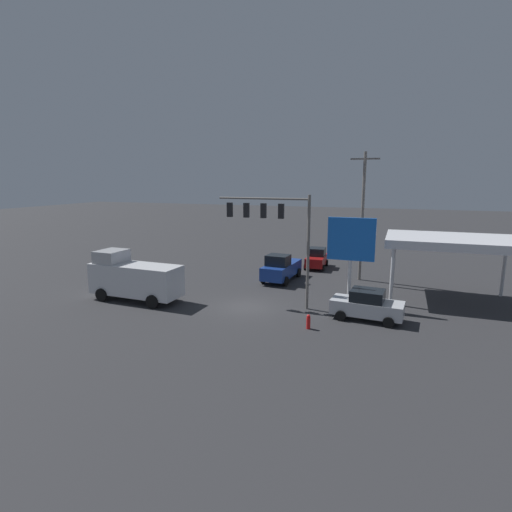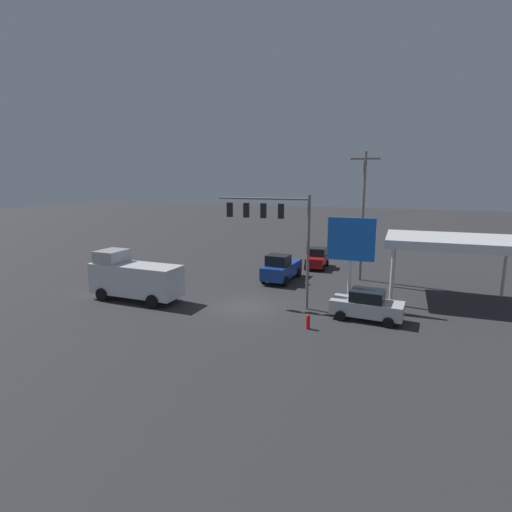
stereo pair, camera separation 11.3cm
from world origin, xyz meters
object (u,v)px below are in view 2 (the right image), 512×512
object	(u,v)px
sedan_waiting	(367,305)
fire_hydrant	(308,322)
utility_pole	(363,214)
price_sign	(351,242)
traffic_signal_assembly	(273,222)
pickup_parked	(281,268)
delivery_truck	(134,277)
hatchback_crossing	(317,258)

from	to	relation	value
sedan_waiting	fire_hydrant	xyz separation A→B (m)	(3.10, 2.83, -0.51)
utility_pole	price_sign	distance (m)	7.89
traffic_signal_assembly	price_sign	world-z (taller)	traffic_signal_assembly
utility_pole	sedan_waiting	bearing A→B (deg)	98.27
utility_pole	pickup_parked	size ratio (longest dim) A/B	2.06
price_sign	delivery_truck	bearing A→B (deg)	15.08
sedan_waiting	fire_hydrant	size ratio (longest dim) A/B	5.15
utility_pole	pickup_parked	distance (m)	8.35
utility_pole	hatchback_crossing	distance (m)	7.46
fire_hydrant	traffic_signal_assembly	bearing A→B (deg)	-46.69
traffic_signal_assembly	fire_hydrant	world-z (taller)	traffic_signal_assembly
hatchback_crossing	traffic_signal_assembly	bearing A→B (deg)	-4.66
hatchback_crossing	fire_hydrant	world-z (taller)	hatchback_crossing
utility_pole	pickup_parked	bearing A→B (deg)	22.63
utility_pole	delivery_truck	bearing A→B (deg)	38.51
price_sign	fire_hydrant	bearing A→B (deg)	72.39
utility_pole	traffic_signal_assembly	bearing A→B (deg)	61.88
hatchback_crossing	fire_hydrant	xyz separation A→B (m)	(-2.91, 16.49, -0.51)
price_sign	pickup_parked	world-z (taller)	price_sign
delivery_truck	fire_hydrant	xyz separation A→B (m)	(-13.21, 1.24, -1.26)
price_sign	pickup_parked	distance (m)	8.90
utility_pole	hatchback_crossing	xyz separation A→B (m)	(4.52, -3.45, -4.83)
hatchback_crossing	sedan_waiting	distance (m)	14.92
traffic_signal_assembly	price_sign	xyz separation A→B (m)	(-5.08, -1.63, -1.34)
delivery_truck	fire_hydrant	size ratio (longest dim) A/B	7.81
sedan_waiting	fire_hydrant	bearing A→B (deg)	46.95
traffic_signal_assembly	price_sign	size ratio (longest dim) A/B	1.25
traffic_signal_assembly	delivery_truck	size ratio (longest dim) A/B	1.12
hatchback_crossing	fire_hydrant	bearing A→B (deg)	7.60
utility_pole	fire_hydrant	size ratio (longest dim) A/B	12.46
fire_hydrant	delivery_truck	bearing A→B (deg)	-5.38
utility_pole	sedan_waiting	size ratio (longest dim) A/B	2.42
hatchback_crossing	pickup_parked	xyz separation A→B (m)	(1.88, 6.12, 0.16)
traffic_signal_assembly	sedan_waiting	bearing A→B (deg)	173.06
utility_pole	price_sign	world-z (taller)	utility_pole
utility_pole	price_sign	xyz separation A→B (m)	(-0.05, 7.79, -1.27)
utility_pole	fire_hydrant	bearing A→B (deg)	82.94
price_sign	hatchback_crossing	world-z (taller)	price_sign
utility_pole	delivery_truck	size ratio (longest dim) A/B	1.60
pickup_parked	delivery_truck	xyz separation A→B (m)	(8.43, 9.13, 0.58)
price_sign	fire_hydrant	xyz separation A→B (m)	(1.67, 5.25, -4.06)
hatchback_crossing	delivery_truck	xyz separation A→B (m)	(10.30, 15.24, 0.75)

